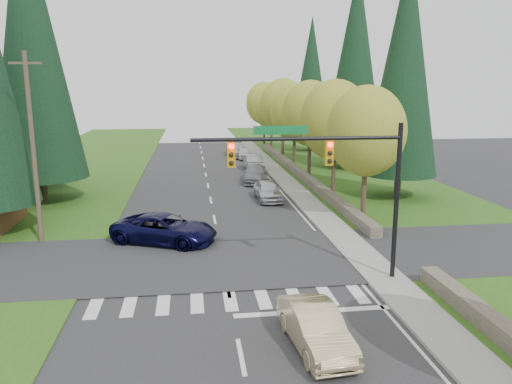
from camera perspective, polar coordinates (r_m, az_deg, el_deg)
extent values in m
plane|color=#28282B|center=(17.26, -2.07, -16.62)|extent=(120.00, 120.00, 0.00)
cube|color=#2D5516|center=(38.81, 14.43, -0.63)|extent=(14.00, 110.00, 0.06)
cube|color=#2D5516|center=(37.86, -25.19, -1.72)|extent=(14.00, 110.00, 0.06)
cube|color=#28282B|center=(24.56, -3.88, -7.69)|extent=(120.00, 8.00, 0.10)
cube|color=gray|center=(38.88, 4.95, -0.21)|extent=(1.80, 80.00, 0.13)
cube|color=gray|center=(38.70, 3.73, -0.25)|extent=(0.20, 80.00, 0.13)
cube|color=#4C4438|center=(46.85, 4.89, 2.24)|extent=(0.70, 40.00, 0.70)
cylinder|color=black|center=(21.94, 15.75, -1.27)|extent=(0.20, 0.20, 6.80)
cylinder|color=black|center=(20.16, 4.83, 6.08)|extent=(8.60, 0.16, 0.16)
cube|color=#0C662D|center=(20.04, 2.85, 7.08)|extent=(2.20, 0.04, 0.35)
cube|color=#BF8C0C|center=(20.54, 8.36, 4.42)|extent=(0.32, 0.24, 1.00)
sphere|color=#FF0C05|center=(20.37, 8.49, 5.35)|extent=(0.22, 0.22, 0.22)
cube|color=#BF8C0C|center=(19.83, -2.87, 4.27)|extent=(0.32, 0.24, 1.00)
sphere|color=#FF0C05|center=(19.65, -2.84, 5.22)|extent=(0.22, 0.22, 0.22)
cylinder|color=#473828|center=(28.46, -24.10, 4.37)|extent=(0.24, 0.24, 10.00)
cube|color=#473828|center=(28.29, -24.88, 13.23)|extent=(1.60, 0.10, 0.12)
cylinder|color=#38281C|center=(31.51, 12.25, 0.97)|extent=(0.32, 0.32, 4.76)
ellipsoid|color=olive|center=(31.07, 12.52, 6.82)|extent=(4.80, 4.80, 5.52)
cylinder|color=#38281C|center=(38.08, 8.88, 3.10)|extent=(0.32, 0.32, 4.93)
ellipsoid|color=olive|center=(37.72, 9.04, 8.13)|extent=(5.20, 5.20, 5.98)
cylinder|color=#38281C|center=(44.72, 6.12, 4.56)|extent=(0.32, 0.32, 5.04)
ellipsoid|color=olive|center=(44.41, 6.22, 8.94)|extent=(5.00, 5.00, 5.75)
cylinder|color=#38281C|center=(51.53, 4.40, 5.45)|extent=(0.32, 0.32, 4.82)
ellipsoid|color=olive|center=(51.26, 4.46, 9.08)|extent=(5.00, 5.00, 5.75)
cylinder|color=#38281C|center=(58.36, 3.08, 6.40)|extent=(0.32, 0.32, 5.15)
ellipsoid|color=olive|center=(58.12, 3.12, 9.83)|extent=(5.40, 5.40, 6.21)
cylinder|color=#38281C|center=(65.21, 1.77, 6.80)|extent=(0.32, 0.32, 4.70)
ellipsoid|color=olive|center=(65.00, 1.78, 9.60)|extent=(4.80, 4.80, 5.52)
cylinder|color=#38281C|center=(72.10, 0.94, 7.42)|extent=(0.32, 0.32, 4.98)
ellipsoid|color=olive|center=(71.91, 0.95, 10.10)|extent=(5.20, 5.20, 5.98)
cylinder|color=#38281C|center=(39.25, -23.07, 0.37)|extent=(0.50, 0.50, 2.00)
cone|color=black|center=(38.69, -24.36, 15.48)|extent=(6.46, 6.46, 19.00)
cylinder|color=#38281C|center=(45.48, -23.53, 1.81)|extent=(0.50, 0.50, 2.00)
cone|color=black|center=(44.94, -24.55, 13.56)|extent=(5.78, 5.78, 17.00)
cylinder|color=#38281C|center=(39.00, 15.86, 0.81)|extent=(0.50, 0.50, 2.00)
cone|color=black|center=(38.34, 16.63, 13.82)|extent=(5.44, 5.44, 16.00)
cylinder|color=#38281C|center=(52.26, 10.85, 3.80)|extent=(0.50, 0.50, 2.00)
cone|color=black|center=(51.81, 11.29, 14.59)|extent=(6.12, 6.12, 18.00)
cylinder|color=#38281C|center=(65.34, 6.17, 5.56)|extent=(0.50, 0.50, 2.00)
cone|color=black|center=(64.94, 6.33, 12.85)|extent=(5.10, 5.10, 15.00)
imported|color=beige|center=(16.66, 6.83, -15.15)|extent=(1.87, 4.30, 1.38)
imported|color=black|center=(27.18, -10.40, -4.18)|extent=(6.20, 4.66, 1.56)
imported|color=#BBBCC0|center=(36.73, 1.38, 0.16)|extent=(1.85, 4.33, 1.46)
imported|color=gray|center=(43.70, -0.03, 2.08)|extent=(2.65, 5.25, 1.46)
imported|color=#A4A4A8|center=(50.02, -0.27, 3.38)|extent=(1.69, 4.62, 1.51)
imported|color=white|center=(57.89, -1.38, 4.44)|extent=(1.65, 3.84, 1.29)
imported|color=#AEADB3|center=(59.79, -2.12, 4.81)|extent=(2.57, 5.53, 1.56)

